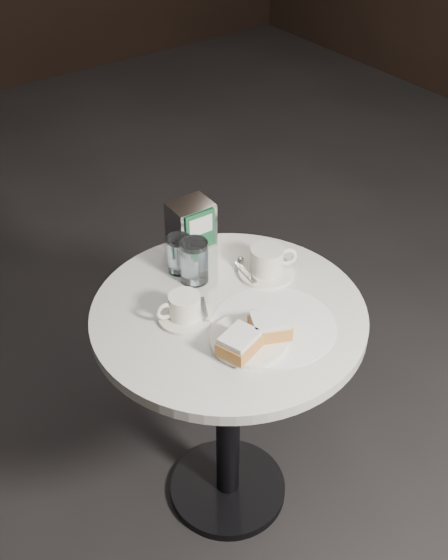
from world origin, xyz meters
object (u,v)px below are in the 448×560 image
coffee_cup_left (184,309)px  cafe_table (228,367)px  water_glass_left (179,255)px  napkin_dispenser (191,225)px  water_glass_right (194,262)px  beignet_plate (252,337)px  coffee_cup_right (267,263)px

coffee_cup_left → cafe_table: bearing=-8.9°
water_glass_left → napkin_dispenser: 0.12m
water_glass_right → napkin_dispenser: napkin_dispenser is taller
water_glass_left → coffee_cup_left: bearing=-120.0°
beignet_plate → water_glass_left: (0.02, 0.35, 0.03)m
coffee_cup_right → water_glass_left: bearing=162.8°
napkin_dispenser → coffee_cup_right: bearing=-66.8°
beignet_plate → water_glass_right: bearing=83.7°
cafe_table → water_glass_left: 0.33m
coffee_cup_left → water_glass_left: water_glass_left is taller
coffee_cup_left → water_glass_right: bearing=58.8°
coffee_cup_left → water_glass_left: 0.20m
cafe_table → water_glass_right: (0.00, 0.16, 0.26)m
beignet_plate → water_glass_right: water_glass_right is taller
cafe_table → beignet_plate: beignet_plate is taller
water_glass_left → water_glass_right: size_ratio=0.87×
water_glass_left → water_glass_right: 0.06m
cafe_table → coffee_cup_left: bearing=159.0°
coffee_cup_left → water_glass_right: (0.11, 0.12, 0.03)m
beignet_plate → coffee_cup_right: (0.21, 0.20, 0.01)m
cafe_table → coffee_cup_left: 0.26m
coffee_cup_right → water_glass_right: 0.20m
cafe_table → coffee_cup_left: coffee_cup_left is taller
coffee_cup_left → water_glass_left: bearing=72.1°
cafe_table → coffee_cup_left: size_ratio=4.64×
cafe_table → beignet_plate: 0.26m
coffee_cup_right → water_glass_left: 0.24m
napkin_dispenser → beignet_plate: bearing=-103.1°
water_glass_left → napkin_dispenser: (0.09, 0.08, 0.02)m
cafe_table → beignet_plate: bearing=-102.3°
cafe_table → water_glass_right: water_glass_right is taller
coffee_cup_left → coffee_cup_right: size_ratio=0.80×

